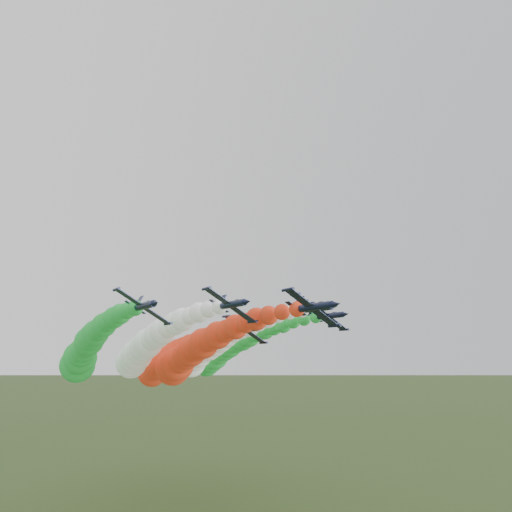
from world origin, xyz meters
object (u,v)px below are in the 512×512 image
at_px(jet_lead, 191,354).
at_px(jet_inner_right, 209,348).
at_px(jet_inner_left, 145,348).
at_px(jet_trail, 165,361).
at_px(jet_outer_left, 85,351).
at_px(jet_outer_right, 226,351).

height_order(jet_lead, jet_inner_right, jet_inner_right).
bearing_deg(jet_inner_left, jet_inner_right, 1.72).
relative_size(jet_inner_right, jet_trail, 1.00).
xyz_separation_m(jet_inner_right, jet_outer_left, (-32.01, 5.18, -0.82)).
bearing_deg(jet_inner_right, jet_trail, 112.05).
bearing_deg(jet_outer_left, jet_inner_left, -23.00).
height_order(jet_inner_left, jet_inner_right, jet_inner_right).
distance_m(jet_lead, jet_inner_left, 13.96).
bearing_deg(jet_outer_right, jet_inner_right, -142.76).
height_order(jet_inner_right, jet_outer_right, jet_inner_right).
bearing_deg(jet_outer_right, jet_lead, -136.42).
xyz_separation_m(jet_inner_left, jet_trail, (12.14, 16.24, -3.38)).
xyz_separation_m(jet_inner_left, jet_outer_left, (-13.51, 5.74, -0.72)).
distance_m(jet_inner_left, jet_trail, 20.56).
relative_size(jet_outer_left, jet_outer_right, 1.01).
bearing_deg(jet_inner_left, jet_outer_left, 157.00).
xyz_separation_m(jet_inner_right, jet_outer_right, (8.86, 6.74, -0.55)).
bearing_deg(jet_outer_right, jet_outer_left, -177.82).
relative_size(jet_inner_left, jet_outer_right, 1.00).
relative_size(jet_outer_left, jet_trail, 1.00).
xyz_separation_m(jet_outer_right, jet_trail, (-15.21, 8.95, -2.93)).
distance_m(jet_outer_right, jet_trail, 17.89).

